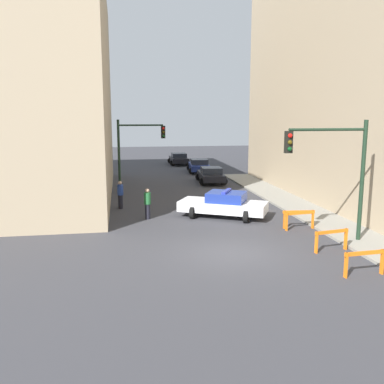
# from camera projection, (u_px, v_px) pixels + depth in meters

# --- Properties ---
(ground_plane) EXTENTS (120.00, 120.00, 0.00)m
(ground_plane) POSITION_uv_depth(u_px,v_px,m) (231.00, 253.00, 17.33)
(ground_plane) COLOR #38383D
(sidewalk_right) EXTENTS (2.40, 44.00, 0.12)m
(sidewalk_right) POSITION_uv_depth(u_px,v_px,m) (371.00, 244.00, 18.33)
(sidewalk_right) COLOR gray
(sidewalk_right) RESTS_ON ground_plane
(traffic_light_near) EXTENTS (3.64, 0.35, 5.20)m
(traffic_light_near) POSITION_uv_depth(u_px,v_px,m) (338.00, 163.00, 17.99)
(traffic_light_near) COLOR black
(traffic_light_near) RESTS_ON sidewalk_right
(traffic_light_far) EXTENTS (3.44, 0.35, 5.20)m
(traffic_light_far) POSITION_uv_depth(u_px,v_px,m) (134.00, 145.00, 30.71)
(traffic_light_far) COLOR black
(traffic_light_far) RESTS_ON ground_plane
(police_car) EXTENTS (5.02, 3.85, 1.52)m
(police_car) POSITION_uv_depth(u_px,v_px,m) (224.00, 204.00, 23.27)
(police_car) COLOR white
(police_car) RESTS_ON ground_plane
(parked_car_near) EXTENTS (2.45, 4.40, 1.31)m
(parked_car_near) POSITION_uv_depth(u_px,v_px,m) (211.00, 175.00, 35.13)
(parked_car_near) COLOR black
(parked_car_near) RESTS_ON ground_plane
(parked_car_mid) EXTENTS (2.53, 4.45, 1.31)m
(parked_car_mid) POSITION_uv_depth(u_px,v_px,m) (199.00, 166.00, 41.60)
(parked_car_mid) COLOR navy
(parked_car_mid) RESTS_ON ground_plane
(parked_car_far) EXTENTS (2.31, 4.32, 1.31)m
(parked_car_far) POSITION_uv_depth(u_px,v_px,m) (179.00, 159.00, 48.21)
(parked_car_far) COLOR black
(parked_car_far) RESTS_ON ground_plane
(pedestrian_crossing) EXTENTS (0.42, 0.42, 1.66)m
(pedestrian_crossing) POSITION_uv_depth(u_px,v_px,m) (147.00, 203.00, 22.86)
(pedestrian_crossing) COLOR black
(pedestrian_crossing) RESTS_ON ground_plane
(pedestrian_corner) EXTENTS (0.45, 0.45, 1.66)m
(pedestrian_corner) POSITION_uv_depth(u_px,v_px,m) (120.00, 194.00, 25.45)
(pedestrian_corner) COLOR black
(pedestrian_corner) RESTS_ON ground_plane
(barrier_front) EXTENTS (1.60, 0.28, 0.90)m
(barrier_front) POSITION_uv_depth(u_px,v_px,m) (365.00, 259.00, 14.75)
(barrier_front) COLOR orange
(barrier_front) RESTS_ON ground_plane
(barrier_mid) EXTENTS (1.58, 0.42, 0.90)m
(barrier_mid) POSITION_uv_depth(u_px,v_px,m) (331.00, 237.00, 17.42)
(barrier_mid) COLOR orange
(barrier_mid) RESTS_ON ground_plane
(barrier_back) EXTENTS (1.59, 0.35, 0.90)m
(barrier_back) POSITION_uv_depth(u_px,v_px,m) (300.00, 217.00, 20.75)
(barrier_back) COLOR orange
(barrier_back) RESTS_ON ground_plane
(barrier_corner) EXTENTS (1.60, 0.28, 0.90)m
(barrier_corner) POSITION_uv_depth(u_px,v_px,m) (299.00, 216.00, 21.01)
(barrier_corner) COLOR orange
(barrier_corner) RESTS_ON ground_plane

